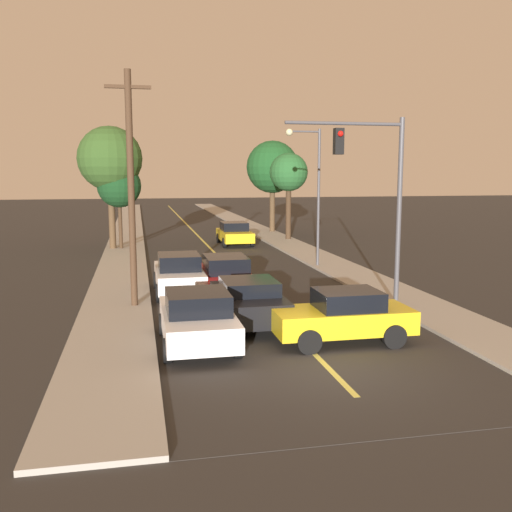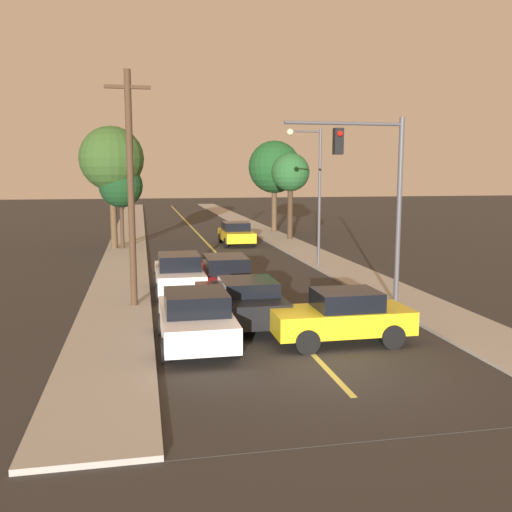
# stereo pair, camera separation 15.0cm
# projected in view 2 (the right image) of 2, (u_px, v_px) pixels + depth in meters

# --- Properties ---
(ground_plane) EXTENTS (200.00, 200.00, 0.00)m
(ground_plane) POSITION_uv_depth(u_px,v_px,m) (325.00, 368.00, 14.48)
(ground_plane) COLOR #2D2B28
(road_surface) EXTENTS (8.45, 80.00, 0.01)m
(road_surface) POSITION_uv_depth(u_px,v_px,m) (194.00, 230.00, 49.40)
(road_surface) COLOR #2D2B28
(road_surface) RESTS_ON ground
(sidewalk_left) EXTENTS (2.50, 80.00, 0.12)m
(sidewalk_left) POSITION_uv_depth(u_px,v_px,m) (130.00, 231.00, 48.32)
(sidewalk_left) COLOR #9E998E
(sidewalk_left) RESTS_ON ground
(sidewalk_right) EXTENTS (2.50, 80.00, 0.12)m
(sidewalk_right) POSITION_uv_depth(u_px,v_px,m) (256.00, 228.00, 50.46)
(sidewalk_right) COLOR #9E998E
(sidewalk_right) RESTS_ON ground
(car_near_lane_front) EXTENTS (2.07, 4.23, 1.52)m
(car_near_lane_front) POSITION_uv_depth(u_px,v_px,m) (247.00, 301.00, 18.49)
(car_near_lane_front) COLOR black
(car_near_lane_front) RESTS_ON ground
(car_near_lane_second) EXTENTS (2.00, 4.82, 1.58)m
(car_near_lane_second) POSITION_uv_depth(u_px,v_px,m) (225.00, 274.00, 23.25)
(car_near_lane_second) COLOR red
(car_near_lane_second) RESTS_ON ground
(car_outer_lane_front) EXTENTS (2.08, 4.30, 1.61)m
(car_outer_lane_front) POSITION_uv_depth(u_px,v_px,m) (196.00, 318.00, 16.22)
(car_outer_lane_front) COLOR white
(car_outer_lane_front) RESTS_ON ground
(car_outer_lane_second) EXTENTS (1.97, 4.41, 1.67)m
(car_outer_lane_second) POSITION_uv_depth(u_px,v_px,m) (179.00, 274.00, 23.21)
(car_outer_lane_second) COLOR white
(car_outer_lane_second) RESTS_ON ground
(car_far_oncoming) EXTENTS (2.08, 4.52, 1.55)m
(car_far_oncoming) POSITION_uv_depth(u_px,v_px,m) (236.00, 233.00, 39.31)
(car_far_oncoming) COLOR gold
(car_far_oncoming) RESTS_ON ground
(car_crossing_right) EXTENTS (4.03, 1.88, 1.55)m
(car_crossing_right) POSITION_uv_depth(u_px,v_px,m) (342.00, 316.00, 16.52)
(car_crossing_right) COLOR gold
(car_crossing_right) RESTS_ON ground
(traffic_signal_mast) EXTENTS (4.37, 0.42, 6.74)m
(traffic_signal_mast) POSITION_uv_depth(u_px,v_px,m) (376.00, 181.00, 20.18)
(traffic_signal_mast) COLOR #47474C
(traffic_signal_mast) RESTS_ON ground
(streetlamp_right) EXTENTS (1.84, 0.36, 7.02)m
(streetlamp_right) POSITION_uv_depth(u_px,v_px,m) (312.00, 178.00, 29.20)
(streetlamp_right) COLOR #47474C
(streetlamp_right) RESTS_ON ground
(utility_pole_left) EXTENTS (1.60, 0.24, 8.35)m
(utility_pole_left) POSITION_uv_depth(u_px,v_px,m) (131.00, 186.00, 20.27)
(utility_pole_left) COLOR #422D1E
(utility_pole_left) RESTS_ON ground
(tree_left_near) EXTENTS (4.04, 4.04, 7.72)m
(tree_left_near) POSITION_uv_depth(u_px,v_px,m) (111.00, 159.00, 35.90)
(tree_left_near) COLOR #4C3823
(tree_left_near) RESTS_ON ground
(tree_left_far) EXTENTS (2.77, 2.77, 5.38)m
(tree_left_far) POSITION_uv_depth(u_px,v_px,m) (121.00, 186.00, 36.18)
(tree_left_far) COLOR #3D2B1C
(tree_left_far) RESTS_ON ground
(tree_right_near) EXTENTS (2.77, 2.77, 6.24)m
(tree_right_near) POSITION_uv_depth(u_px,v_px,m) (290.00, 173.00, 41.18)
(tree_right_near) COLOR #3D2B1C
(tree_right_near) RESTS_ON ground
(tree_right_far) EXTENTS (4.25, 4.25, 7.41)m
(tree_right_far) POSITION_uv_depth(u_px,v_px,m) (274.00, 167.00, 46.52)
(tree_right_far) COLOR #4C3823
(tree_right_far) RESTS_ON ground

